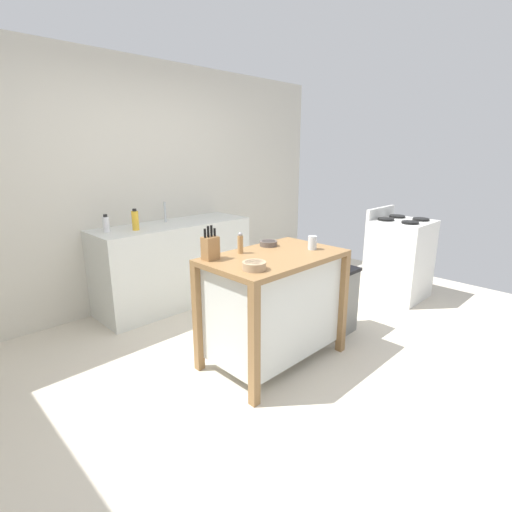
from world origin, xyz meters
TOP-DOWN VIEW (x-y plane):
  - ground_plane at (0.00, 0.00)m, footprint 6.48×6.48m
  - wall_back at (0.00, 2.02)m, footprint 5.48×0.10m
  - kitchen_island at (0.10, 0.05)m, footprint 1.10×0.68m
  - knife_block at (-0.33, 0.29)m, footprint 0.11×0.09m
  - bowl_stoneware_deep at (-0.28, -0.12)m, footprint 0.16×0.16m
  - bowl_ceramic_wide at (0.27, 0.28)m, footprint 0.15×0.15m
  - drinking_cup at (0.43, -0.05)m, footprint 0.07×0.07m
  - pepper_grinder at (-0.06, 0.27)m, footprint 0.04×0.04m
  - trash_bin at (0.89, -0.03)m, footprint 0.36×0.28m
  - sink_counter at (0.23, 1.67)m, footprint 1.72×0.60m
  - sink_faucet at (0.23, 1.81)m, footprint 0.02×0.02m
  - bottle_hand_soap at (-0.23, 1.62)m, footprint 0.07×0.07m
  - bottle_spray_cleaner at (-0.48, 1.73)m, footprint 0.06×0.06m
  - stove at (2.19, -0.00)m, footprint 0.60×0.60m

SIDE VIEW (x-z plane):
  - ground_plane at x=0.00m, z-range 0.00..0.00m
  - trash_bin at x=0.89m, z-range 0.00..0.63m
  - sink_counter at x=0.23m, z-range 0.00..0.91m
  - stove at x=2.19m, z-range -0.05..0.98m
  - kitchen_island at x=0.10m, z-range 0.05..0.95m
  - bowl_ceramic_wide at x=0.27m, z-range 0.90..0.94m
  - bowl_stoneware_deep at x=-0.28m, z-range 0.90..0.96m
  - drinking_cup at x=0.43m, z-range 0.90..1.01m
  - pepper_grinder at x=-0.06m, z-range 0.89..1.06m
  - bottle_spray_cleaner at x=-0.48m, z-range 0.90..1.08m
  - knife_block at x=-0.33m, z-range 0.86..1.12m
  - bottle_hand_soap at x=-0.23m, z-range 0.90..1.12m
  - sink_faucet at x=0.23m, z-range 0.91..1.13m
  - wall_back at x=0.00m, z-range 0.00..2.60m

